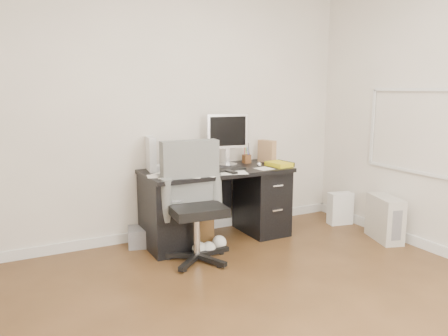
# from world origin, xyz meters

# --- Properties ---
(ground) EXTENTS (4.00, 4.00, 0.00)m
(ground) POSITION_xyz_m (0.00, 0.00, 0.00)
(ground) COLOR #432B15
(ground) RESTS_ON ground
(room_shell) EXTENTS (4.02, 4.02, 2.71)m
(room_shell) POSITION_xyz_m (0.03, 0.03, 1.66)
(room_shell) COLOR beige
(room_shell) RESTS_ON ground
(desk) EXTENTS (1.50, 0.70, 0.75)m
(desk) POSITION_xyz_m (0.30, 1.65, 0.40)
(desk) COLOR black
(desk) RESTS_ON ground
(loose_papers) EXTENTS (1.10, 0.60, 0.00)m
(loose_papers) POSITION_xyz_m (0.10, 1.60, 0.75)
(loose_papers) COLOR white
(loose_papers) RESTS_ON desk
(lcd_monitor) EXTENTS (0.48, 0.32, 0.56)m
(lcd_monitor) POSITION_xyz_m (0.49, 1.77, 1.03)
(lcd_monitor) COLOR silver
(lcd_monitor) RESTS_ON desk
(keyboard) EXTENTS (0.39, 0.18, 0.02)m
(keyboard) POSITION_xyz_m (0.36, 1.52, 0.76)
(keyboard) COLOR black
(keyboard) RESTS_ON desk
(computer_mouse) EXTENTS (0.06, 0.06, 0.05)m
(computer_mouse) POSITION_xyz_m (0.75, 1.55, 0.78)
(computer_mouse) COLOR silver
(computer_mouse) RESTS_ON desk
(travel_mug) EXTENTS (0.11, 0.11, 0.19)m
(travel_mug) POSITION_xyz_m (-0.26, 1.54, 0.85)
(travel_mug) COLOR #153E94
(travel_mug) RESTS_ON desk
(white_binder) EXTENTS (0.18, 0.31, 0.34)m
(white_binder) POSITION_xyz_m (-0.32, 1.89, 0.92)
(white_binder) COLOR silver
(white_binder) RESTS_ON desk
(magazine_file) EXTENTS (0.16, 0.23, 0.24)m
(magazine_file) POSITION_xyz_m (0.99, 1.77, 0.87)
(magazine_file) COLOR #A2754E
(magazine_file) RESTS_ON desk
(pen_cup) EXTENTS (0.09, 0.09, 0.22)m
(pen_cup) POSITION_xyz_m (0.76, 1.82, 0.86)
(pen_cup) COLOR #5D2E1A
(pen_cup) RESTS_ON desk
(yellow_book) EXTENTS (0.23, 0.28, 0.04)m
(yellow_book) POSITION_xyz_m (0.97, 1.49, 0.77)
(yellow_book) COLOR gold
(yellow_book) RESTS_ON desk
(paper_remote) EXTENTS (0.33, 0.29, 0.02)m
(paper_remote) POSITION_xyz_m (0.35, 1.39, 0.76)
(paper_remote) COLOR white
(paper_remote) RESTS_ON desk
(office_chair) EXTENTS (0.66, 0.66, 1.09)m
(office_chair) POSITION_xyz_m (-0.11, 1.22, 0.55)
(office_chair) COLOR #545754
(office_chair) RESTS_ON ground
(pc_tower) EXTENTS (0.34, 0.50, 0.46)m
(pc_tower) POSITION_xyz_m (1.85, 0.83, 0.23)
(pc_tower) COLOR beige
(pc_tower) RESTS_ON ground
(shopping_bag) EXTENTS (0.31, 0.25, 0.37)m
(shopping_bag) POSITION_xyz_m (1.81, 1.46, 0.19)
(shopping_bag) COLOR white
(shopping_bag) RESTS_ON ground
(wicker_basket) EXTENTS (0.56, 0.56, 0.45)m
(wicker_basket) POSITION_xyz_m (-0.05, 1.72, 0.23)
(wicker_basket) COLOR #452814
(wicker_basket) RESTS_ON ground
(desk_printer) EXTENTS (0.37, 0.33, 0.18)m
(desk_printer) POSITION_xyz_m (-0.43, 1.82, 0.09)
(desk_printer) COLOR slate
(desk_printer) RESTS_ON ground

